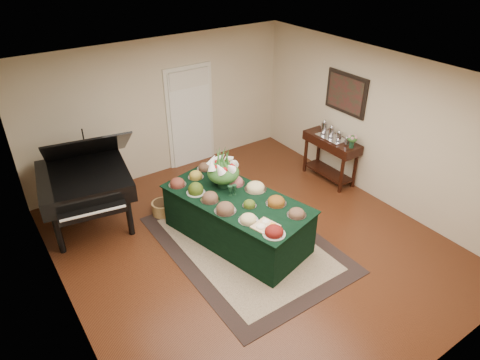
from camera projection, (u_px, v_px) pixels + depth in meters
ground at (250, 243)px, 6.91m from camera, size 6.00×6.00×0.00m
area_rug at (245, 243)px, 6.90m from camera, size 2.28×3.20×0.01m
kitchen_doorway at (191, 118)px, 8.77m from camera, size 1.05×0.07×2.10m
buffet_table at (237, 218)px, 6.83m from camera, size 1.67×2.57×0.79m
food_platters at (232, 194)px, 6.64m from camera, size 1.33×2.41×0.14m
cutting_board at (265, 225)px, 5.98m from camera, size 0.38×0.38×0.10m
green_goblets at (232, 190)px, 6.65m from camera, size 0.15×0.09×0.18m
floral_centerpiece at (223, 169)px, 6.77m from camera, size 0.54×0.54×0.54m
grand_piano at (85, 180)px, 6.95m from camera, size 1.73×1.87×1.72m
wicker_basket at (163, 208)px, 7.56m from camera, size 0.37×0.37×0.23m
mahogany_sideboard at (331, 148)px, 8.32m from camera, size 0.45×1.19×0.90m
tea_service at (333, 133)px, 8.15m from camera, size 0.34×0.74×0.30m
pink_bouquet at (352, 139)px, 7.79m from camera, size 0.20×0.20×0.25m
wall_painting at (346, 93)px, 7.89m from camera, size 0.05×0.95×0.75m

